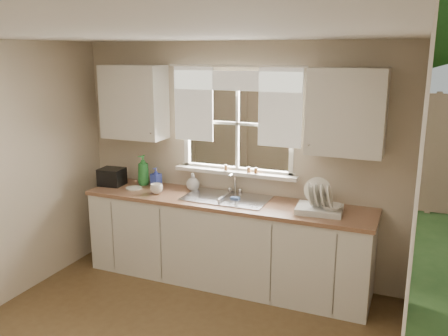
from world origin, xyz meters
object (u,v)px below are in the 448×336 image
at_px(black_appliance, 112,177).
at_px(soap_bottle_a, 143,170).
at_px(cup, 156,189).
at_px(dish_rack, 319,205).

bearing_deg(black_appliance, soap_bottle_a, 19.60).
xyz_separation_m(cup, black_appliance, (-0.64, 0.10, 0.04)).
relative_size(soap_bottle_a, cup, 2.58).
bearing_deg(soap_bottle_a, black_appliance, -137.18).
distance_m(cup, black_appliance, 0.65).
bearing_deg(black_appliance, dish_rack, -5.52).
bearing_deg(dish_rack, black_appliance, 179.38).
relative_size(dish_rack, cup, 3.38).
distance_m(dish_rack, soap_bottle_a, 2.06).
height_order(dish_rack, cup, dish_rack).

